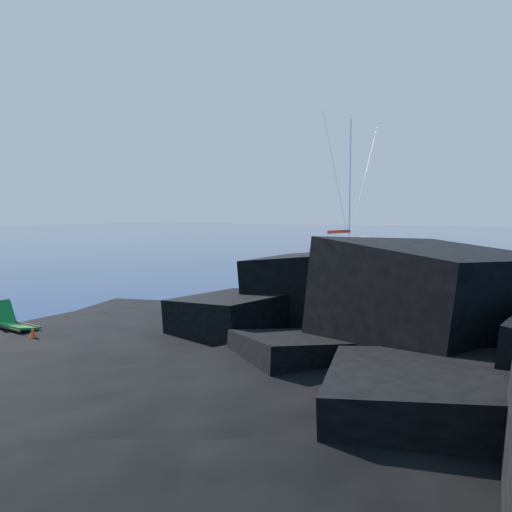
{
  "coord_description": "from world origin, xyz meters",
  "views": [
    {
      "loc": [
        17.09,
        -8.5,
        4.12
      ],
      "look_at": [
        1.76,
        12.77,
        2.0
      ],
      "focal_mm": 35.0,
      "sensor_mm": 36.0,
      "label": 1
    }
  ],
  "objects": [
    {
      "name": "towel",
      "position": [
        4.56,
        -0.64,
        0.38
      ],
      "size": [
        2.07,
        1.38,
        0.05
      ],
      "primitive_type": "cube",
      "rotation": [
        0.0,
        0.0,
        0.27
      ],
      "color": "silver",
      "rests_on": "beach"
    },
    {
      "name": "sailboat",
      "position": [
        -6.64,
        41.33,
        0.0
      ],
      "size": [
        3.89,
        14.12,
        14.63
      ],
      "primitive_type": null,
      "rotation": [
        0.0,
        0.0,
        -0.07
      ],
      "color": "white",
      "rests_on": "ground"
    },
    {
      "name": "marker_cone",
      "position": [
        3.64,
        -0.82,
        0.64
      ],
      "size": [
        0.51,
        0.51,
        0.59
      ],
      "primitive_type": "cone",
      "rotation": [
        0.0,
        0.0,
        -0.43
      ],
      "color": "#FF410D",
      "rests_on": "beach"
    },
    {
      "name": "surf_foam",
      "position": [
        5.0,
        5.0,
        0.0
      ],
      "size": [
        10.0,
        8.0,
        0.06
      ],
      "primitive_type": null,
      "color": "white",
      "rests_on": "ground"
    },
    {
      "name": "sunbather",
      "position": [
        4.56,
        -0.64,
        0.51
      ],
      "size": [
        1.66,
        0.81,
        0.22
      ],
      "primitive_type": null,
      "rotation": [
        0.0,
        0.0,
        0.27
      ],
      "color": "tan",
      "rests_on": "towel"
    },
    {
      "name": "beach",
      "position": [
        4.5,
        0.5,
        0.0
      ],
      "size": [
        9.08,
        6.86,
        0.7
      ],
      "primitive_type": "cube",
      "rotation": [
        0.0,
        0.0,
        -0.1
      ],
      "color": "black",
      "rests_on": "ground"
    },
    {
      "name": "deck_chair",
      "position": [
        2.17,
        -0.51,
        0.94
      ],
      "size": [
        1.73,
        0.77,
        1.18
      ],
      "primitive_type": null,
      "rotation": [
        0.0,
        0.0,
        -0.01
      ],
      "color": "#15621D",
      "rests_on": "beach"
    },
    {
      "name": "headland",
      "position": [
        13.0,
        3.0,
        0.0
      ],
      "size": [
        24.0,
        24.0,
        3.6
      ],
      "primitive_type": null,
      "color": "black",
      "rests_on": "ground"
    }
  ]
}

